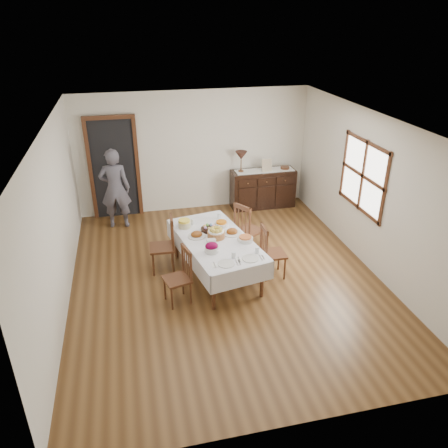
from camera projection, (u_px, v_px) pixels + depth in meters
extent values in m
plane|color=brown|center=(225.00, 277.00, 7.33)|extent=(6.00, 6.00, 0.00)
cube|color=white|center=(226.00, 123.00, 6.19)|extent=(5.00, 6.00, 0.02)
cube|color=silver|center=(194.00, 152.00, 9.38)|extent=(5.00, 0.02, 2.60)
cube|color=silver|center=(297.00, 331.00, 4.13)|extent=(5.00, 0.02, 2.60)
cube|color=silver|center=(56.00, 222.00, 6.26)|extent=(0.02, 6.00, 2.60)
cube|color=silver|center=(372.00, 193.00, 7.26)|extent=(0.02, 6.00, 2.60)
cube|color=white|center=(364.00, 176.00, 7.43)|extent=(0.02, 1.30, 1.10)
cube|color=#4F2B19|center=(363.00, 176.00, 7.43)|extent=(0.03, 1.46, 1.26)
cube|color=black|center=(114.00, 169.00, 9.12)|extent=(0.90, 0.06, 2.10)
cube|color=#4F2B19|center=(114.00, 169.00, 9.10)|extent=(1.04, 0.08, 2.18)
cube|color=silver|center=(216.00, 240.00, 7.10)|extent=(1.36, 2.14, 0.04)
cylinder|color=#4F2B19|center=(213.00, 292.00, 6.40)|extent=(0.06, 0.06, 0.64)
cylinder|color=#4F2B19|center=(262.00, 279.00, 6.70)|extent=(0.06, 0.06, 0.64)
cylinder|color=#4F2B19|center=(176.00, 241.00, 7.81)|extent=(0.06, 0.06, 0.64)
cylinder|color=#4F2B19|center=(218.00, 233.00, 8.11)|extent=(0.06, 0.06, 0.64)
cube|color=silver|center=(187.00, 253.00, 6.97)|extent=(0.41, 1.99, 0.31)
cube|color=silver|center=(243.00, 241.00, 7.34)|extent=(0.41, 1.99, 0.31)
cube|color=silver|center=(243.00, 278.00, 6.34)|extent=(1.02, 0.22, 0.31)
cube|color=silver|center=(194.00, 223.00, 7.98)|extent=(1.02, 0.22, 0.31)
cube|color=#4F2B19|center=(177.00, 280.00, 6.54)|extent=(0.45, 0.45, 0.04)
cylinder|color=#4F2B19|center=(165.00, 289.00, 6.70)|extent=(0.03, 0.03, 0.38)
cylinder|color=#4F2B19|center=(172.00, 299.00, 6.45)|extent=(0.03, 0.03, 0.38)
cylinder|color=#4F2B19|center=(183.00, 284.00, 6.82)|extent=(0.03, 0.03, 0.38)
cylinder|color=#4F2B19|center=(191.00, 294.00, 6.58)|extent=(0.03, 0.03, 0.38)
cylinder|color=#4F2B19|center=(183.00, 258.00, 6.63)|extent=(0.04, 0.04, 0.50)
cylinder|color=#4F2B19|center=(191.00, 268.00, 6.38)|extent=(0.04, 0.04, 0.50)
cube|color=#4F2B19|center=(186.00, 250.00, 6.41)|extent=(0.12, 0.35, 0.07)
cylinder|color=#4F2B19|center=(185.00, 261.00, 6.58)|extent=(0.02, 0.02, 0.41)
cylinder|color=#4F2B19|center=(187.00, 264.00, 6.51)|extent=(0.02, 0.02, 0.41)
cylinder|color=#4F2B19|center=(189.00, 266.00, 6.45)|extent=(0.02, 0.02, 0.41)
cube|color=#4F2B19|center=(162.00, 247.00, 7.35)|extent=(0.43, 0.43, 0.04)
cylinder|color=#4F2B19|center=(153.00, 255.00, 7.57)|extent=(0.04, 0.04, 0.42)
cylinder|color=#4F2B19|center=(153.00, 265.00, 7.28)|extent=(0.04, 0.04, 0.42)
cylinder|color=#4F2B19|center=(172.00, 254.00, 7.63)|extent=(0.04, 0.04, 0.42)
cylinder|color=#4F2B19|center=(173.00, 263.00, 7.33)|extent=(0.04, 0.04, 0.42)
cylinder|color=#4F2B19|center=(171.00, 228.00, 7.42)|extent=(0.04, 0.04, 0.55)
cylinder|color=#4F2B19|center=(173.00, 237.00, 7.11)|extent=(0.04, 0.04, 0.55)
cube|color=#4F2B19|center=(171.00, 220.00, 7.16)|extent=(0.06, 0.39, 0.08)
cylinder|color=#4F2B19|center=(172.00, 231.00, 7.35)|extent=(0.02, 0.02, 0.45)
cylinder|color=#4F2B19|center=(172.00, 233.00, 7.27)|extent=(0.02, 0.02, 0.45)
cylinder|color=#4F2B19|center=(173.00, 236.00, 7.19)|extent=(0.02, 0.02, 0.45)
cube|color=#4F2B19|center=(273.00, 254.00, 7.21)|extent=(0.39, 0.39, 0.04)
cylinder|color=#4F2B19|center=(285.00, 269.00, 7.19)|extent=(0.03, 0.03, 0.39)
cylinder|color=#4F2B19|center=(279.00, 259.00, 7.47)|extent=(0.03, 0.03, 0.39)
cylinder|color=#4F2B19|center=(266.00, 271.00, 7.14)|extent=(0.03, 0.03, 0.39)
cylinder|color=#4F2B19|center=(261.00, 261.00, 7.41)|extent=(0.03, 0.03, 0.39)
cylinder|color=#4F2B19|center=(267.00, 246.00, 6.92)|extent=(0.04, 0.04, 0.52)
cylinder|color=#4F2B19|center=(261.00, 236.00, 7.21)|extent=(0.04, 0.04, 0.52)
cube|color=#4F2B19|center=(264.00, 229.00, 6.96)|extent=(0.04, 0.37, 0.07)
cylinder|color=#4F2B19|center=(265.00, 245.00, 7.00)|extent=(0.02, 0.02, 0.42)
cylinder|color=#4F2B19|center=(264.00, 242.00, 7.07)|extent=(0.02, 0.02, 0.42)
cylinder|color=#4F2B19|center=(262.00, 240.00, 7.14)|extent=(0.02, 0.02, 0.42)
cube|color=#4F2B19|center=(249.00, 231.00, 7.90)|extent=(0.57, 0.57, 0.04)
cylinder|color=#4F2B19|center=(262.00, 242.00, 8.00)|extent=(0.04, 0.04, 0.43)
cylinder|color=#4F2B19|center=(248.00, 236.00, 8.22)|extent=(0.04, 0.04, 0.43)
cylinder|color=#4F2B19|center=(249.00, 248.00, 7.79)|extent=(0.04, 0.04, 0.43)
cylinder|color=#4F2B19|center=(236.00, 242.00, 8.01)|extent=(0.04, 0.04, 0.43)
cylinder|color=#4F2B19|center=(250.00, 223.00, 7.55)|extent=(0.04, 0.04, 0.56)
cylinder|color=#4F2B19|center=(235.00, 217.00, 7.78)|extent=(0.04, 0.04, 0.56)
cube|color=#4F2B19|center=(242.00, 207.00, 7.56)|extent=(0.24, 0.36, 0.08)
cylinder|color=#4F2B19|center=(246.00, 222.00, 7.61)|extent=(0.02, 0.02, 0.46)
cylinder|color=#4F2B19|center=(242.00, 221.00, 7.67)|extent=(0.02, 0.02, 0.46)
cylinder|color=#4F2B19|center=(238.00, 219.00, 7.73)|extent=(0.02, 0.02, 0.46)
cube|color=black|center=(263.00, 189.00, 9.82)|extent=(1.42, 0.47, 0.85)
cube|color=black|center=(248.00, 183.00, 9.41)|extent=(0.40, 0.02, 0.17)
sphere|color=brown|center=(248.00, 184.00, 9.39)|extent=(0.03, 0.03, 0.03)
cube|color=black|center=(266.00, 182.00, 9.49)|extent=(0.40, 0.02, 0.17)
sphere|color=brown|center=(267.00, 182.00, 9.48)|extent=(0.03, 0.03, 0.03)
cube|color=black|center=(285.00, 180.00, 9.58)|extent=(0.40, 0.02, 0.17)
sphere|color=brown|center=(285.00, 180.00, 9.56)|extent=(0.03, 0.03, 0.03)
imported|color=#504D59|center=(115.00, 186.00, 8.71)|extent=(0.58, 0.40, 1.76)
cylinder|color=brown|center=(216.00, 235.00, 7.10)|extent=(0.29, 0.29, 0.11)
cylinder|color=white|center=(216.00, 231.00, 7.07)|extent=(0.26, 0.26, 0.02)
sphere|color=gold|center=(220.00, 229.00, 7.07)|extent=(0.08, 0.08, 0.08)
sphere|color=gold|center=(218.00, 228.00, 7.11)|extent=(0.08, 0.08, 0.08)
sphere|color=gold|center=(215.00, 228.00, 7.12)|extent=(0.08, 0.08, 0.08)
sphere|color=gold|center=(212.00, 229.00, 7.09)|extent=(0.08, 0.08, 0.08)
sphere|color=gold|center=(212.00, 230.00, 7.04)|extent=(0.08, 0.08, 0.08)
sphere|color=gold|center=(214.00, 231.00, 7.00)|extent=(0.08, 0.08, 0.08)
sphere|color=gold|center=(217.00, 232.00, 7.00)|extent=(0.08, 0.08, 0.08)
sphere|color=gold|center=(220.00, 231.00, 7.02)|extent=(0.08, 0.08, 0.08)
cylinder|color=black|center=(209.00, 229.00, 7.34)|extent=(0.28, 0.28, 0.05)
ellipsoid|color=#FF94C0|center=(214.00, 226.00, 7.33)|extent=(0.05, 0.05, 0.06)
ellipsoid|color=#7BB0EC|center=(211.00, 225.00, 7.38)|extent=(0.05, 0.05, 0.06)
ellipsoid|color=#71CB63|center=(207.00, 225.00, 7.38)|extent=(0.05, 0.05, 0.06)
ellipsoid|color=#FCB74F|center=(205.00, 226.00, 7.33)|extent=(0.05, 0.05, 0.06)
ellipsoid|color=#CB99EB|center=(205.00, 228.00, 7.27)|extent=(0.05, 0.05, 0.06)
ellipsoid|color=#DFBC66|center=(209.00, 229.00, 7.25)|extent=(0.05, 0.05, 0.06)
ellipsoid|color=#FF94C0|center=(213.00, 228.00, 7.27)|extent=(0.05, 0.05, 0.06)
cylinder|color=silver|center=(197.00, 236.00, 7.15)|extent=(0.30, 0.30, 0.02)
ellipsoid|color=brown|center=(197.00, 234.00, 7.14)|extent=(0.19, 0.16, 0.11)
cylinder|color=silver|center=(232.00, 233.00, 7.25)|extent=(0.32, 0.32, 0.01)
ellipsoid|color=brown|center=(232.00, 232.00, 7.24)|extent=(0.19, 0.16, 0.11)
cylinder|color=silver|center=(212.00, 249.00, 6.68)|extent=(0.21, 0.21, 0.08)
ellipsoid|color=#63002B|center=(212.00, 246.00, 6.65)|extent=(0.20, 0.17, 0.11)
cylinder|color=silver|center=(221.00, 224.00, 7.49)|extent=(0.23, 0.23, 0.06)
cylinder|color=orange|center=(221.00, 222.00, 7.47)|extent=(0.18, 0.18, 0.03)
cylinder|color=#BFB585|center=(184.00, 225.00, 7.44)|extent=(0.21, 0.21, 0.10)
cylinder|color=yellow|center=(184.00, 221.00, 7.41)|extent=(0.20, 0.20, 0.04)
cylinder|color=silver|center=(245.00, 239.00, 7.02)|extent=(0.25, 0.25, 0.05)
cylinder|color=orange|center=(245.00, 237.00, 7.00)|extent=(0.20, 0.20, 0.02)
cube|color=silver|center=(211.00, 241.00, 6.93)|extent=(0.15, 0.12, 0.07)
cylinder|color=silver|center=(226.00, 264.00, 6.37)|extent=(0.25, 0.25, 0.01)
cube|color=white|center=(215.00, 265.00, 6.34)|extent=(0.10, 0.13, 0.01)
cube|color=silver|center=(215.00, 265.00, 6.34)|extent=(0.05, 0.16, 0.01)
cube|color=silver|center=(237.00, 263.00, 6.41)|extent=(0.05, 0.18, 0.01)
cube|color=silver|center=(239.00, 262.00, 6.41)|extent=(0.04, 0.14, 0.01)
cylinder|color=white|center=(234.00, 255.00, 6.52)|extent=(0.07, 0.07, 0.10)
cylinder|color=silver|center=(250.00, 259.00, 6.51)|extent=(0.25, 0.25, 0.01)
cube|color=white|center=(239.00, 260.00, 6.47)|extent=(0.10, 0.13, 0.01)
cube|color=silver|center=(239.00, 260.00, 6.47)|extent=(0.05, 0.16, 0.01)
cube|color=silver|center=(261.00, 257.00, 6.54)|extent=(0.05, 0.18, 0.01)
cube|color=silver|center=(263.00, 257.00, 6.55)|extent=(0.04, 0.14, 0.01)
cylinder|color=white|center=(257.00, 250.00, 6.65)|extent=(0.07, 0.07, 0.10)
cylinder|color=white|center=(193.00, 222.00, 7.53)|extent=(0.06, 0.06, 0.11)
cylinder|color=white|center=(219.00, 216.00, 7.76)|extent=(0.06, 0.06, 0.10)
cube|color=white|center=(265.00, 170.00, 9.64)|extent=(1.30, 0.35, 0.01)
cylinder|color=brown|center=(241.00, 171.00, 9.56)|extent=(0.12, 0.12, 0.03)
cylinder|color=brown|center=(241.00, 165.00, 9.50)|extent=(0.02, 0.02, 0.25)
cone|color=#44261E|center=(241.00, 155.00, 9.40)|extent=(0.26, 0.26, 0.18)
cube|color=tan|center=(267.00, 165.00, 9.52)|extent=(0.22, 0.08, 0.28)
cylinder|color=#4F2B19|center=(285.00, 168.00, 9.71)|extent=(0.20, 0.20, 0.06)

